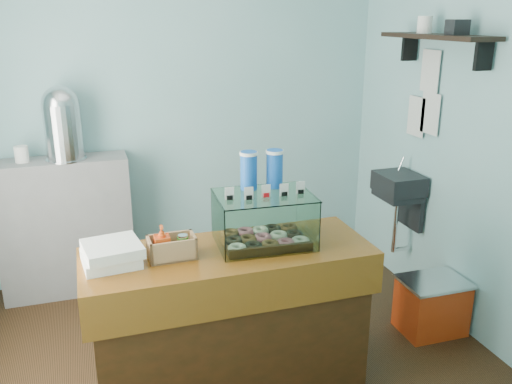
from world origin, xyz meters
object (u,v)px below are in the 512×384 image
object	(u,v)px
red_cooler	(432,305)
counter	(230,321)
display_case	(263,215)
coffee_urn	(62,121)

from	to	relation	value
red_cooler	counter	bearing A→B (deg)	-172.77
counter	red_cooler	world-z (taller)	counter
display_case	red_cooler	xyz separation A→B (m)	(1.29, 0.10, -0.86)
display_case	counter	bearing A→B (deg)	-160.22
counter	display_case	distance (m)	0.65
counter	red_cooler	xyz separation A→B (m)	(1.51, 0.17, -0.26)
counter	red_cooler	size ratio (longest dim) A/B	3.53
counter	coffee_urn	distance (m)	2.00
counter	display_case	xyz separation A→B (m)	(0.22, 0.07, 0.60)
display_case	coffee_urn	xyz separation A→B (m)	(-1.06, 1.49, 0.33)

